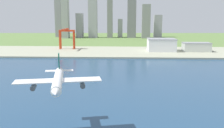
{
  "coord_description": "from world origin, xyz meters",
  "views": [
    {
      "loc": [
        8.45,
        51.16,
        60.08
      ],
      "look_at": [
        1.02,
        214.7,
        29.96
      ],
      "focal_mm": 40.55,
      "sensor_mm": 36.0,
      "label": 1
    }
  ],
  "objects": [
    {
      "name": "airplane_landing",
      "position": [
        -24.31,
        173.11,
        28.81
      ],
      "size": [
        44.88,
        47.73,
        15.72
      ],
      "color": "white"
    },
    {
      "name": "warehouse_annex",
      "position": [
        133.97,
        490.3,
        10.24
      ],
      "size": [
        46.03,
        25.25,
        15.44
      ],
      "color": "silver",
      "rests_on": "industrial_pier"
    },
    {
      "name": "water_bay",
      "position": [
        0.0,
        240.0,
        0.07
      ],
      "size": [
        840.0,
        360.0,
        0.15
      ],
      "primitive_type": "cube",
      "color": "navy",
      "rests_on": "ground"
    },
    {
      "name": "industrial_pier",
      "position": [
        0.0,
        490.0,
        1.25
      ],
      "size": [
        840.0,
        140.0,
        2.5
      ],
      "primitive_type": "cube",
      "color": "#A2A48A",
      "rests_on": "ground"
    },
    {
      "name": "warehouse_main",
      "position": [
        74.53,
        494.09,
        13.4
      ],
      "size": [
        47.85,
        38.36,
        21.76
      ],
      "color": "white",
      "rests_on": "industrial_pier"
    },
    {
      "name": "ground_plane",
      "position": [
        0.0,
        300.0,
        0.0
      ],
      "size": [
        2400.0,
        2400.0,
        0.0
      ],
      "primitive_type": "plane",
      "color": "#5E7D3F"
    },
    {
      "name": "distant_skyline",
      "position": [
        -50.74,
        822.55,
        58.76
      ],
      "size": [
        329.73,
        71.64,
        152.45
      ],
      "color": "gray",
      "rests_on": "ground"
    },
    {
      "name": "port_crane_red",
      "position": [
        -96.04,
        513.55,
        30.53
      ],
      "size": [
        28.25,
        46.97,
        38.02
      ],
      "color": "red",
      "rests_on": "industrial_pier"
    }
  ]
}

